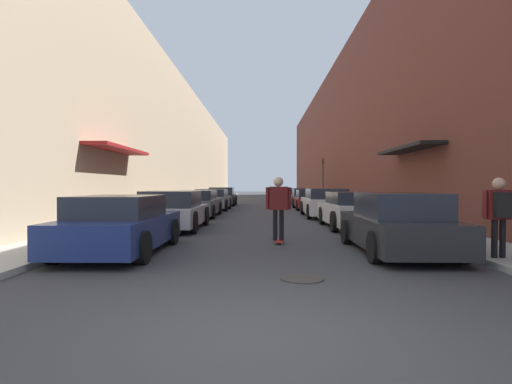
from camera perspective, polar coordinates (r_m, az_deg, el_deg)
The scene contains 20 objects.
ground at distance 29.92m, azimuth 0.90°, elevation -1.96°, with size 142.84×142.84×0.00m, color #38383A.
curb_strip_left at distance 36.75m, azimuth -7.01°, elevation -1.33°, with size 1.80×64.93×0.12m.
curb_strip_right at distance 36.75m, azimuth 8.80°, elevation -1.34°, with size 1.80×64.93×0.12m.
building_row_left at distance 37.37m, azimuth -11.46°, elevation 6.01°, with size 4.90×64.93×9.65m.
building_row_right at distance 37.48m, azimuth 13.26°, elevation 7.54°, with size 4.90×64.93×11.67m.
parked_car_left_0 at distance 9.37m, azimuth -18.79°, elevation -4.52°, with size 1.93×4.14×1.28m.
parked_car_left_1 at distance 14.03m, azimuth -11.83°, elevation -2.63°, with size 2.07×4.26×1.32m.
parked_car_left_2 at distance 19.54m, azimuth -8.26°, elevation -1.67°, with size 1.94×4.73×1.28m.
parked_car_left_3 at distance 24.64m, azimuth -6.25°, elevation -1.10°, with size 2.07×4.22×1.29m.
parked_car_left_4 at distance 30.10m, azimuth -4.88°, elevation -0.69°, with size 2.08×4.06×1.37m.
parked_car_right_0 at distance 9.44m, azimuth 19.51°, elevation -4.39°, with size 1.87×4.16×1.34m.
parked_car_right_1 at distance 14.45m, azimuth 13.61°, elevation -2.56°, with size 1.91×4.20×1.28m.
parked_car_right_2 at distance 19.47m, azimuth 9.89°, elevation -1.56°, with size 2.09×4.74×1.35m.
parked_car_right_3 at distance 25.41m, azimuth 7.80°, elevation -1.13°, with size 2.06×4.30×1.24m.
parked_car_right_4 at distance 30.90m, azimuth 6.88°, elevation -0.71°, with size 2.08×4.34×1.28m.
parked_car_right_5 at distance 36.21m, azimuth 5.77°, elevation -0.45°, with size 2.00×4.69×1.29m.
skateboarder at distance 10.41m, azimuth 3.22°, elevation -1.49°, with size 0.66×0.78×1.73m.
manhole_cover at distance 6.59m, azimuth 6.60°, elevation -12.17°, with size 0.70×0.70×0.02m.
traffic_light at distance 33.42m, azimuth 9.54°, elevation 2.37°, with size 0.16×0.22×3.63m.
pedestrian at distance 8.90m, azimuth 31.46°, elevation -1.93°, with size 0.61×0.34×1.54m.
Camera 1 is at (-0.02, -3.91, 1.50)m, focal length 28.00 mm.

